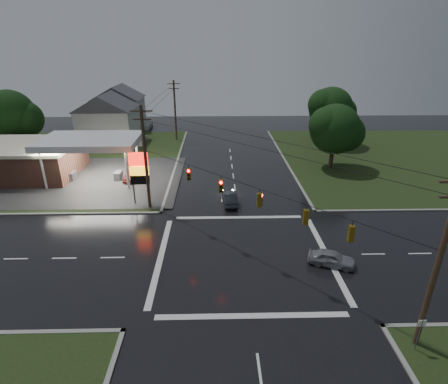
{
  "coord_description": "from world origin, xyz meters",
  "views": [
    {
      "loc": [
        -2.26,
        -24.78,
        16.57
      ],
      "look_at": [
        -1.53,
        6.65,
        3.0
      ],
      "focal_mm": 28.0,
      "sensor_mm": 36.0,
      "label": 1
    }
  ],
  "objects_px": {
    "utility_pole_nw": "(145,157)",
    "tree_ne_near": "(336,129)",
    "gas_station": "(38,158)",
    "car_north": "(230,198)",
    "car_crossing": "(332,258)",
    "tree_nw_behind": "(11,115)",
    "tree_ne_far": "(332,109)",
    "utility_pole_se": "(438,263)",
    "house_far": "(119,106)",
    "pylon_sign": "(139,170)",
    "utility_pole_n": "(175,110)",
    "car_pump": "(134,173)",
    "house_near": "(108,118)"
  },
  "relations": [
    {
      "from": "utility_pole_se",
      "to": "house_far",
      "type": "distance_m",
      "value": 65.55
    },
    {
      "from": "pylon_sign",
      "to": "utility_pole_se",
      "type": "height_order",
      "value": "utility_pole_se"
    },
    {
      "from": "pylon_sign",
      "to": "utility_pole_n",
      "type": "relative_size",
      "value": 0.57
    },
    {
      "from": "pylon_sign",
      "to": "tree_ne_near",
      "type": "relative_size",
      "value": 0.67
    },
    {
      "from": "utility_pole_nw",
      "to": "tree_nw_behind",
      "type": "relative_size",
      "value": 1.1
    },
    {
      "from": "tree_ne_near",
      "to": "car_pump",
      "type": "distance_m",
      "value": 27.8
    },
    {
      "from": "gas_station",
      "to": "tree_ne_far",
      "type": "height_order",
      "value": "tree_ne_far"
    },
    {
      "from": "utility_pole_se",
      "to": "tree_ne_near",
      "type": "bearing_deg",
      "value": 81.62
    },
    {
      "from": "gas_station",
      "to": "house_far",
      "type": "xyz_separation_m",
      "value": [
        3.73,
        28.3,
        1.86
      ]
    },
    {
      "from": "gas_station",
      "to": "house_near",
      "type": "relative_size",
      "value": 2.37
    },
    {
      "from": "gas_station",
      "to": "tree_ne_near",
      "type": "relative_size",
      "value": 2.92
    },
    {
      "from": "car_north",
      "to": "utility_pole_nw",
      "type": "bearing_deg",
      "value": 1.8
    },
    {
      "from": "utility_pole_se",
      "to": "gas_station",
      "type": "bearing_deg",
      "value": 140.3
    },
    {
      "from": "utility_pole_se",
      "to": "car_crossing",
      "type": "distance_m",
      "value": 9.88
    },
    {
      "from": "tree_nw_behind",
      "to": "utility_pole_nw",
      "type": "bearing_deg",
      "value": -40.1
    },
    {
      "from": "utility_pole_nw",
      "to": "car_pump",
      "type": "distance_m",
      "value": 10.78
    },
    {
      "from": "house_near",
      "to": "car_pump",
      "type": "xyz_separation_m",
      "value": [
        7.95,
        -17.6,
        -3.66
      ]
    },
    {
      "from": "gas_station",
      "to": "car_pump",
      "type": "height_order",
      "value": "gas_station"
    },
    {
      "from": "utility_pole_nw",
      "to": "tree_ne_near",
      "type": "bearing_deg",
      "value": 27.86
    },
    {
      "from": "house_far",
      "to": "tree_nw_behind",
      "type": "relative_size",
      "value": 1.1
    },
    {
      "from": "utility_pole_nw",
      "to": "car_pump",
      "type": "height_order",
      "value": "utility_pole_nw"
    },
    {
      "from": "house_near",
      "to": "car_crossing",
      "type": "distance_m",
      "value": 46.82
    },
    {
      "from": "utility_pole_nw",
      "to": "tree_ne_near",
      "type": "distance_m",
      "value": 26.74
    },
    {
      "from": "car_north",
      "to": "tree_ne_far",
      "type": "bearing_deg",
      "value": -131.36
    },
    {
      "from": "tree_ne_far",
      "to": "car_north",
      "type": "distance_m",
      "value": 30.15
    },
    {
      "from": "utility_pole_nw",
      "to": "utility_pole_se",
      "type": "bearing_deg",
      "value": -45.0
    },
    {
      "from": "house_near",
      "to": "car_pump",
      "type": "bearing_deg",
      "value": -65.69
    },
    {
      "from": "tree_ne_near",
      "to": "utility_pole_nw",
      "type": "bearing_deg",
      "value": -152.14
    },
    {
      "from": "tree_nw_behind",
      "to": "house_near",
      "type": "bearing_deg",
      "value": 24.98
    },
    {
      "from": "gas_station",
      "to": "tree_ne_far",
      "type": "bearing_deg",
      "value": 18.46
    },
    {
      "from": "car_pump",
      "to": "pylon_sign",
      "type": "bearing_deg",
      "value": -69.17
    },
    {
      "from": "utility_pole_n",
      "to": "house_far",
      "type": "distance_m",
      "value": 16.0
    },
    {
      "from": "utility_pole_se",
      "to": "car_north",
      "type": "bearing_deg",
      "value": 117.37
    },
    {
      "from": "pylon_sign",
      "to": "house_near",
      "type": "bearing_deg",
      "value": 112.28
    },
    {
      "from": "tree_nw_behind",
      "to": "car_pump",
      "type": "height_order",
      "value": "tree_nw_behind"
    },
    {
      "from": "car_north",
      "to": "gas_station",
      "type": "bearing_deg",
      "value": -24.6
    },
    {
      "from": "car_crossing",
      "to": "tree_nw_behind",
      "type": "bearing_deg",
      "value": 72.01
    },
    {
      "from": "utility_pole_se",
      "to": "tree_ne_near",
      "type": "xyz_separation_m",
      "value": [
        4.64,
        31.49,
        -0.16
      ]
    },
    {
      "from": "tree_ne_near",
      "to": "car_crossing",
      "type": "height_order",
      "value": "tree_ne_near"
    },
    {
      "from": "house_near",
      "to": "car_crossing",
      "type": "xyz_separation_m",
      "value": [
        27.87,
        -37.44,
        -3.77
      ]
    },
    {
      "from": "utility_pole_se",
      "to": "utility_pole_n",
      "type": "xyz_separation_m",
      "value": [
        -19.0,
        47.5,
        -0.25
      ]
    },
    {
      "from": "pylon_sign",
      "to": "house_far",
      "type": "distance_m",
      "value": 39.21
    },
    {
      "from": "utility_pole_nw",
      "to": "tree_ne_far",
      "type": "xyz_separation_m",
      "value": [
        26.65,
        24.49,
        0.46
      ]
    },
    {
      "from": "utility_pole_se",
      "to": "car_north",
      "type": "height_order",
      "value": "utility_pole_se"
    },
    {
      "from": "pylon_sign",
      "to": "house_near",
      "type": "relative_size",
      "value": 0.54
    },
    {
      "from": "gas_station",
      "to": "tree_ne_near",
      "type": "height_order",
      "value": "tree_ne_near"
    },
    {
      "from": "gas_station",
      "to": "car_north",
      "type": "height_order",
      "value": "gas_station"
    },
    {
      "from": "utility_pole_nw",
      "to": "tree_ne_near",
      "type": "relative_size",
      "value": 1.22
    },
    {
      "from": "tree_ne_far",
      "to": "tree_nw_behind",
      "type": "bearing_deg",
      "value": -175.51
    },
    {
      "from": "house_near",
      "to": "utility_pole_se",
      "type": "bearing_deg",
      "value": -56.21
    }
  ]
}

